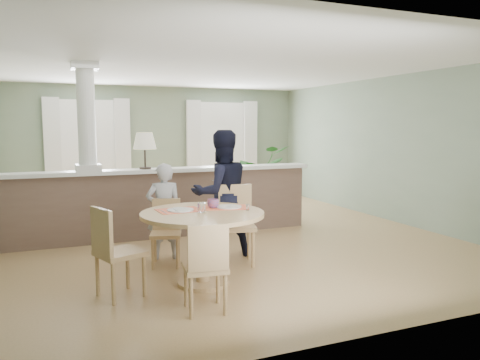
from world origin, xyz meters
name	(u,v)px	position (x,y,z in m)	size (l,w,h in m)	color
ground	(213,235)	(0.00, 0.00, 0.00)	(8.00, 8.00, 0.00)	tan
room_shell	(199,124)	(-0.03, 0.63, 1.81)	(7.02, 8.02, 2.71)	gray
pony_wall	(150,194)	(-0.99, 0.20, 0.71)	(5.32, 0.38, 2.70)	brown
sofa	(204,195)	(0.39, 1.71, 0.40)	(2.75, 1.08, 0.80)	#9C7055
houseplant	(256,179)	(1.52, 1.67, 0.69)	(1.24, 1.07, 1.38)	#2D6D2B
dining_table	(203,227)	(-0.88, -2.20, 0.66)	(1.37, 1.37, 0.94)	tan
chair_far_boy	(166,229)	(-1.08, -1.27, 0.46)	(0.48, 0.48, 0.84)	tan
chair_far_man	(236,220)	(-0.22, -1.55, 0.56)	(0.56, 0.56, 1.02)	tan
chair_near	(206,264)	(-1.11, -3.01, 0.49)	(0.45, 0.45, 0.89)	tan
chair_side	(113,248)	(-1.87, -2.26, 0.53)	(0.55, 0.55, 0.96)	tan
child_person	(164,211)	(-1.05, -1.02, 0.65)	(0.47, 0.31, 1.29)	#A7A7AD
man_person	(221,194)	(-0.29, -1.18, 0.86)	(0.84, 0.65, 1.73)	black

